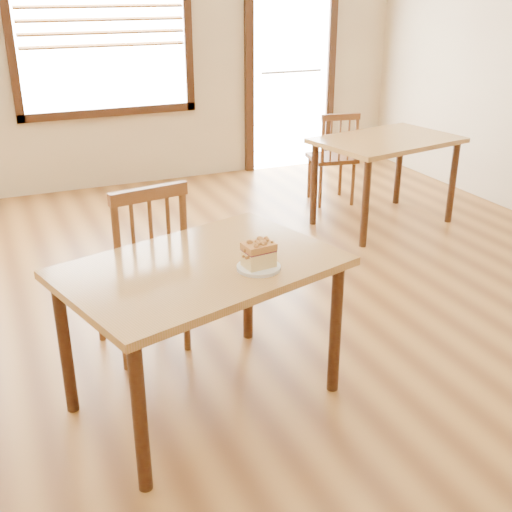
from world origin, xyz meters
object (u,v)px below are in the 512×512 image
(cafe_chair_second, at_px, (333,157))
(cafe_chair_main, at_px, (142,266))
(cafe_table_second, at_px, (386,150))
(cafe_table_main, at_px, (202,282))
(cake_slice, at_px, (258,253))
(plate, at_px, (259,268))

(cafe_chair_second, bearing_deg, cafe_chair_main, 48.75)
(cafe_table_second, bearing_deg, cafe_table_main, -151.82)
(cafe_table_main, distance_m, cake_slice, 0.32)
(cafe_table_main, height_order, cake_slice, cake_slice)
(cafe_table_main, relative_size, cafe_chair_second, 1.63)
(cafe_chair_second, height_order, plate, cafe_chair_second)
(plate, xyz_separation_m, cake_slice, (-0.00, 0.00, 0.07))
(cafe_chair_main, bearing_deg, plate, 105.89)
(cafe_table_main, height_order, cafe_chair_main, cafe_chair_main)
(cafe_chair_main, relative_size, cafe_chair_second, 1.16)
(cafe_table_main, relative_size, cake_slice, 9.37)
(cafe_table_main, bearing_deg, cafe_chair_main, 87.21)
(cafe_table_second, relative_size, cafe_chair_second, 1.46)
(cafe_table_second, bearing_deg, plate, -146.54)
(cafe_chair_main, relative_size, plate, 5.09)
(cafe_table_main, bearing_deg, cake_slice, -52.17)
(cafe_chair_second, bearing_deg, cafe_table_main, 58.46)
(cafe_chair_main, distance_m, cafe_table_second, 2.72)
(cafe_chair_main, height_order, cafe_chair_second, cafe_chair_main)
(plate, height_order, cake_slice, cake_slice)
(plate, distance_m, cake_slice, 0.07)
(cafe_chair_main, bearing_deg, cake_slice, 105.82)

